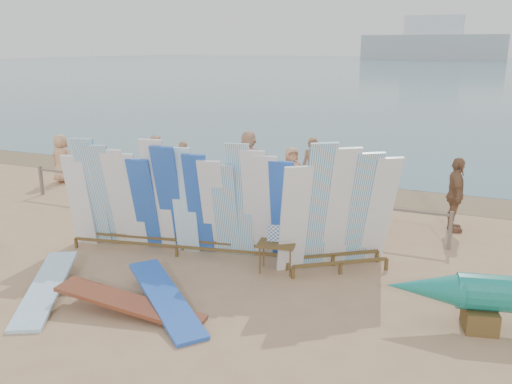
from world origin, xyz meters
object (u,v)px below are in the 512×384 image
at_px(flat_board_c, 131,314).
at_px(beachgoer_11, 156,158).
at_px(main_surfboard_rack, 178,203).
at_px(beachgoer_5, 249,159).
at_px(side_surfboard_rack, 339,213).
at_px(beach_chair_left, 274,208).
at_px(beachgoer_6, 291,174).
at_px(beachgoer_1, 184,166).
at_px(flat_board_a, 47,297).
at_px(beachgoer_8, 364,192).
at_px(vendor_table, 277,256).
at_px(beachgoer_0, 62,158).
at_px(flat_board_d, 166,308).
at_px(beach_chair_right, 249,206).
at_px(beachgoer_10, 456,195).
at_px(beachgoer_7, 313,168).
at_px(stroller, 332,209).

xyz_separation_m(flat_board_c, beachgoer_11, (-4.90, 8.37, 0.79)).
bearing_deg(main_surfboard_rack, beachgoer_5, 88.64).
bearing_deg(side_surfboard_rack, beachgoer_5, 92.88).
distance_m(beach_chair_left, beachgoer_6, 1.98).
bearing_deg(beachgoer_1, flat_board_a, 97.31).
bearing_deg(flat_board_c, beachgoer_8, -26.73).
distance_m(vendor_table, beachgoer_0, 10.30).
relative_size(main_surfboard_rack, beachgoer_6, 3.25).
xyz_separation_m(flat_board_d, flat_board_c, (-0.45, -0.41, 0.00)).
height_order(vendor_table, beachgoer_8, beachgoer_8).
xyz_separation_m(side_surfboard_rack, beachgoer_1, (-6.15, 4.33, -0.44)).
height_order(flat_board_a, beach_chair_left, beach_chair_left).
height_order(beachgoer_8, beachgoer_0, beachgoer_8).
relative_size(main_surfboard_rack, beachgoer_8, 2.91).
relative_size(main_surfboard_rack, beach_chair_right, 6.28).
bearing_deg(vendor_table, side_surfboard_rack, 16.27).
bearing_deg(flat_board_d, beach_chair_left, 40.49).
relative_size(beachgoer_10, beachgoer_11, 1.18).
relative_size(vendor_table, beachgoer_8, 0.56).
distance_m(side_surfboard_rack, flat_board_c, 4.46).
relative_size(flat_board_a, beachgoer_5, 1.47).
relative_size(beachgoer_8, beachgoer_5, 0.98).
relative_size(flat_board_d, beach_chair_left, 2.78).
relative_size(flat_board_c, beach_chair_right, 3.26).
bearing_deg(main_surfboard_rack, beachgoer_1, 108.49).
height_order(side_surfboard_rack, beachgoer_0, side_surfboard_rack).
xyz_separation_m(beach_chair_right, beachgoer_7, (1.12, 2.20, 0.69)).
xyz_separation_m(main_surfboard_rack, beachgoer_1, (-2.68, 4.79, -0.37)).
height_order(beachgoer_8, beachgoer_11, beachgoer_8).
distance_m(vendor_table, flat_board_a, 4.45).
bearing_deg(beachgoer_11, beach_chair_right, -171.68).
distance_m(flat_board_a, beachgoer_5, 9.03).
height_order(main_surfboard_rack, beach_chair_left, main_surfboard_rack).
xyz_separation_m(beachgoer_8, beachgoer_6, (-2.50, 1.55, -0.10)).
height_order(beach_chair_left, beachgoer_11, beachgoer_11).
bearing_deg(side_surfboard_rack, flat_board_c, -165.87).
bearing_deg(beach_chair_right, beachgoer_7, 36.24).
distance_m(beachgoer_11, beachgoer_6, 5.05).
distance_m(flat_board_c, beach_chair_left, 6.01).
height_order(main_surfboard_rack, beachgoer_6, main_surfboard_rack).
bearing_deg(main_surfboard_rack, flat_board_a, -122.40).
bearing_deg(side_surfboard_rack, beach_chair_right, 103.35).
bearing_deg(beach_chair_left, beachgoer_11, 171.20).
distance_m(flat_board_c, beachgoer_1, 8.35).
bearing_deg(beachgoer_8, beach_chair_left, -7.92).
xyz_separation_m(stroller, beachgoer_6, (-1.78, 1.89, 0.37)).
relative_size(side_surfboard_rack, flat_board_a, 1.01).
distance_m(stroller, beachgoer_0, 9.68).
distance_m(vendor_table, beachgoer_6, 5.45).
height_order(beachgoer_10, beachgoer_11, beachgoer_10).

